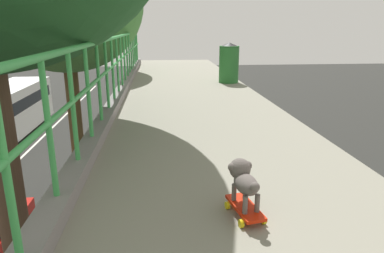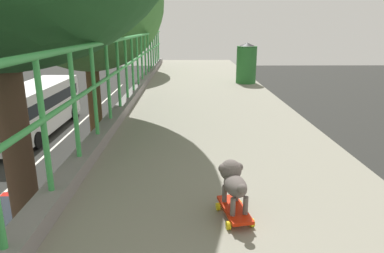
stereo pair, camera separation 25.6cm
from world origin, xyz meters
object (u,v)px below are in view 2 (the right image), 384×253
(city_bus, at_px, (34,107))
(litter_bin, at_px, (246,63))
(small_dog, at_px, (233,180))
(toy_skateboard, at_px, (234,210))

(city_bus, height_order, litter_bin, litter_bin)
(small_dog, distance_m, litter_bin, 6.22)
(city_bus, height_order, small_dog, small_dog)
(city_bus, xyz_separation_m, litter_bin, (10.96, -12.75, 4.00))
(toy_skateboard, height_order, litter_bin, litter_bin)
(city_bus, distance_m, small_dog, 21.62)
(small_dog, height_order, litter_bin, litter_bin)
(toy_skateboard, bearing_deg, litter_bin, 79.85)
(small_dog, xyz_separation_m, litter_bin, (1.11, 6.11, 0.21))
(city_bus, height_order, toy_skateboard, toy_skateboard)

